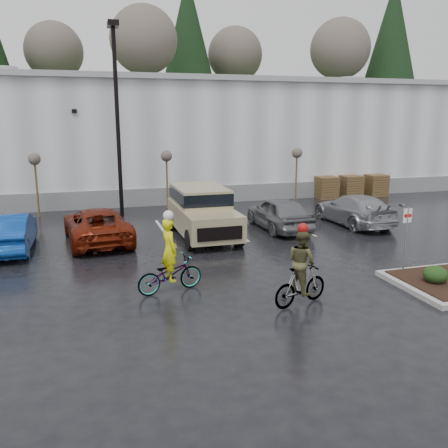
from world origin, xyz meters
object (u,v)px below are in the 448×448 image
object	(u,v)px
fire_lane_sign	(406,233)
car_blue	(10,232)
pallet_stack_a	(326,187)
car_grey	(279,213)
lamppost	(117,100)
pallet_stack_c	(376,185)
sapling_mid	(166,159)
sapling_east	(297,156)
pallet_stack_b	(351,186)
sapling_west	(35,163)
cyclist_hivis	(170,267)
suv_tan	(203,213)
cyclist_olive	(301,275)
car_far_silver	(354,210)
car_red	(97,225)

from	to	relation	value
fire_lane_sign	car_blue	xyz separation A→B (m)	(-12.30, 6.63, -0.68)
pallet_stack_a	car_grey	world-z (taller)	car_grey
lamppost	pallet_stack_c	world-z (taller)	lamppost
sapling_mid	car_blue	distance (m)	9.54
sapling_east	pallet_stack_b	distance (m)	4.78
sapling_west	pallet_stack_a	bearing A→B (deg)	3.47
sapling_west	sapling_east	bearing A→B (deg)	0.00
pallet_stack_a	cyclist_hivis	xyz separation A→B (m)	(-12.02, -13.09, 0.06)
pallet_stack_c	suv_tan	distance (m)	14.95
suv_tan	cyclist_olive	xyz separation A→B (m)	(0.74, -7.79, -0.21)
suv_tan	car_far_silver	world-z (taller)	suv_tan
lamppost	car_red	xyz separation A→B (m)	(-1.34, -4.78, -4.99)
pallet_stack_a	pallet_stack_b	bearing A→B (deg)	0.00
car_grey	cyclist_olive	bearing A→B (deg)	69.65
sapling_mid	pallet_stack_a	xyz separation A→B (m)	(10.00, 1.00, -2.05)
fire_lane_sign	sapling_east	bearing A→B (deg)	80.25
pallet_stack_b	suv_tan	size ratio (longest dim) A/B	0.26
car_blue	suv_tan	size ratio (longest dim) A/B	0.86
sapling_east	cyclist_olive	distance (m)	15.51
car_blue	cyclist_hivis	size ratio (longest dim) A/B	1.84
sapling_west	pallet_stack_b	distance (m)	18.34
sapling_west	car_grey	size ratio (longest dim) A/B	0.74
car_blue	car_red	size ratio (longest dim) A/B	0.88
car_grey	cyclist_olive	size ratio (longest dim) A/B	1.93
car_red	cyclist_hivis	world-z (taller)	cyclist_hivis
pallet_stack_c	sapling_east	bearing A→B (deg)	-170.54
sapling_west	sapling_east	distance (m)	14.00
lamppost	cyclist_olive	xyz separation A→B (m)	(3.66, -13.03, -4.86)
pallet_stack_a	car_far_silver	distance (m)	7.23
sapling_mid	car_red	size ratio (longest dim) A/B	0.64
sapling_mid	suv_tan	world-z (taller)	sapling_mid
car_blue	car_red	world-z (taller)	car_blue
pallet_stack_b	cyclist_olive	xyz separation A→B (m)	(-10.54, -15.03, 0.15)
pallet_stack_a	car_grey	size ratio (longest dim) A/B	0.31
fire_lane_sign	car_blue	size ratio (longest dim) A/B	0.50
fire_lane_sign	lamppost	bearing A→B (deg)	123.46
sapling_west	car_blue	world-z (taller)	sapling_west
car_grey	cyclist_hivis	size ratio (longest dim) A/B	1.82
lamppost	sapling_mid	distance (m)	4.00
pallet_stack_a	suv_tan	bearing A→B (deg)	-142.91
suv_tan	cyclist_hivis	world-z (taller)	cyclist_hivis
pallet_stack_b	fire_lane_sign	distance (m)	15.23
fire_lane_sign	car_grey	size ratio (longest dim) A/B	0.51
pallet_stack_a	car_red	bearing A→B (deg)	-153.90
pallet_stack_b	car_red	size ratio (longest dim) A/B	0.27
pallet_stack_b	cyclist_olive	size ratio (longest dim) A/B	0.60
lamppost	suv_tan	xyz separation A→B (m)	(2.92, -5.24, -4.66)
car_blue	car_grey	size ratio (longest dim) A/B	1.01
pallet_stack_b	car_red	xyz separation A→B (m)	(-15.54, -6.78, 0.02)
fire_lane_sign	pallet_stack_c	bearing A→B (deg)	59.28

